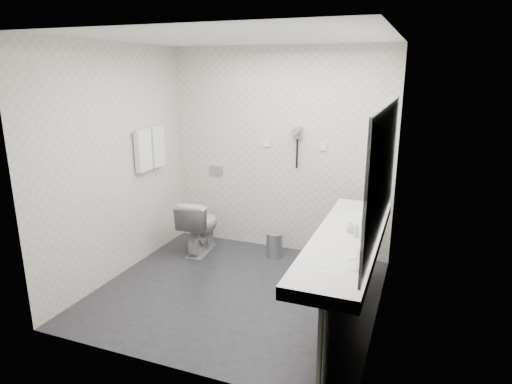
% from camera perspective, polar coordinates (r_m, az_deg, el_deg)
% --- Properties ---
extents(floor, '(2.80, 2.80, 0.00)m').
position_cam_1_polar(floor, '(4.71, -2.42, -12.68)').
color(floor, '#242428').
rests_on(floor, ground).
extents(ceiling, '(2.80, 2.80, 0.00)m').
position_cam_1_polar(ceiling, '(4.16, -2.83, 19.27)').
color(ceiling, white).
rests_on(ceiling, wall_back).
extents(wall_back, '(2.80, 0.00, 2.80)m').
position_cam_1_polar(wall_back, '(5.46, 2.90, 5.20)').
color(wall_back, silver).
rests_on(wall_back, floor).
extents(wall_front, '(2.80, 0.00, 2.80)m').
position_cam_1_polar(wall_front, '(3.17, -12.10, -2.80)').
color(wall_front, silver).
rests_on(wall_front, floor).
extents(wall_left, '(0.00, 2.60, 2.60)m').
position_cam_1_polar(wall_left, '(4.99, -17.53, 3.50)').
color(wall_left, silver).
rests_on(wall_left, floor).
extents(wall_right, '(0.00, 2.60, 2.60)m').
position_cam_1_polar(wall_right, '(3.94, 16.41, 0.50)').
color(wall_right, silver).
rests_on(wall_right, floor).
extents(vanity_counter, '(0.55, 2.20, 0.10)m').
position_cam_1_polar(vanity_counter, '(3.91, 11.61, -6.20)').
color(vanity_counter, white).
rests_on(vanity_counter, floor).
extents(vanity_panel, '(0.03, 2.15, 0.75)m').
position_cam_1_polar(vanity_panel, '(4.08, 11.64, -11.79)').
color(vanity_panel, gray).
rests_on(vanity_panel, floor).
extents(vanity_post_near, '(0.06, 0.06, 0.75)m').
position_cam_1_polar(vanity_post_near, '(3.20, 8.79, -20.05)').
color(vanity_post_near, silver).
rests_on(vanity_post_near, floor).
extents(vanity_post_far, '(0.06, 0.06, 0.75)m').
position_cam_1_polar(vanity_post_far, '(5.02, 14.03, -6.60)').
color(vanity_post_far, silver).
rests_on(vanity_post_far, floor).
extents(mirror, '(0.02, 2.20, 1.05)m').
position_cam_1_polar(mirror, '(3.70, 16.13, 2.77)').
color(mirror, '#B2BCC6').
rests_on(mirror, wall_right).
extents(basin_near, '(0.40, 0.31, 0.05)m').
position_cam_1_polar(basin_near, '(3.31, 9.68, -9.58)').
color(basin_near, white).
rests_on(basin_near, vanity_counter).
extents(basin_far, '(0.40, 0.31, 0.05)m').
position_cam_1_polar(basin_far, '(4.51, 13.06, -2.88)').
color(basin_far, white).
rests_on(basin_far, vanity_counter).
extents(faucet_near, '(0.04, 0.04, 0.15)m').
position_cam_1_polar(faucet_near, '(3.25, 13.16, -8.56)').
color(faucet_near, silver).
rests_on(faucet_near, vanity_counter).
extents(faucet_far, '(0.04, 0.04, 0.15)m').
position_cam_1_polar(faucet_far, '(4.46, 15.61, -2.04)').
color(faucet_far, silver).
rests_on(faucet_far, vanity_counter).
extents(soap_bottle_a, '(0.05, 0.05, 0.09)m').
position_cam_1_polar(soap_bottle_a, '(3.93, 12.45, -4.64)').
color(soap_bottle_a, white).
rests_on(soap_bottle_a, vanity_counter).
extents(soap_bottle_b, '(0.08, 0.08, 0.09)m').
position_cam_1_polar(soap_bottle_b, '(3.98, 12.04, -4.38)').
color(soap_bottle_b, white).
rests_on(soap_bottle_b, vanity_counter).
extents(soap_bottle_c, '(0.06, 0.06, 0.13)m').
position_cam_1_polar(soap_bottle_c, '(3.86, 12.82, -4.77)').
color(soap_bottle_c, white).
rests_on(soap_bottle_c, vanity_counter).
extents(glass_left, '(0.06, 0.06, 0.10)m').
position_cam_1_polar(glass_left, '(4.05, 14.13, -4.10)').
color(glass_left, silver).
rests_on(glass_left, vanity_counter).
extents(glass_right, '(0.07, 0.07, 0.10)m').
position_cam_1_polar(glass_right, '(4.13, 13.79, -3.68)').
color(glass_right, silver).
rests_on(glass_right, vanity_counter).
extents(toilet, '(0.45, 0.71, 0.69)m').
position_cam_1_polar(toilet, '(5.58, -7.26, -4.32)').
color(toilet, white).
rests_on(toilet, floor).
extents(flush_plate, '(0.18, 0.02, 0.12)m').
position_cam_1_polar(flush_plate, '(5.82, -5.16, 2.79)').
color(flush_plate, '#B2B5BA').
rests_on(flush_plate, wall_back).
extents(pedal_bin, '(0.25, 0.25, 0.29)m').
position_cam_1_polar(pedal_bin, '(5.48, 2.42, -6.85)').
color(pedal_bin, '#B2B5BA').
rests_on(pedal_bin, floor).
extents(bin_lid, '(0.21, 0.21, 0.02)m').
position_cam_1_polar(bin_lid, '(5.42, 2.43, -5.38)').
color(bin_lid, '#B2B5BA').
rests_on(bin_lid, pedal_bin).
extents(towel_rail, '(0.02, 0.62, 0.02)m').
position_cam_1_polar(towel_rail, '(5.34, -13.71, 7.81)').
color(towel_rail, silver).
rests_on(towel_rail, wall_left).
extents(towel_near, '(0.07, 0.24, 0.48)m').
position_cam_1_polar(towel_near, '(5.26, -14.33, 5.22)').
color(towel_near, white).
rests_on(towel_near, towel_rail).
extents(towel_far, '(0.07, 0.24, 0.48)m').
position_cam_1_polar(towel_far, '(5.49, -12.65, 5.74)').
color(towel_far, white).
rests_on(towel_far, towel_rail).
extents(dryer_cradle, '(0.10, 0.04, 0.14)m').
position_cam_1_polar(dryer_cradle, '(5.32, 5.41, 7.60)').
color(dryer_cradle, gray).
rests_on(dryer_cradle, wall_back).
extents(dryer_barrel, '(0.08, 0.14, 0.08)m').
position_cam_1_polar(dryer_barrel, '(5.25, 5.21, 7.83)').
color(dryer_barrel, gray).
rests_on(dryer_barrel, dryer_cradle).
extents(dryer_cord, '(0.02, 0.02, 0.35)m').
position_cam_1_polar(dryer_cord, '(5.34, 5.30, 4.93)').
color(dryer_cord, black).
rests_on(dryer_cord, dryer_cradle).
extents(switch_plate_a, '(0.09, 0.02, 0.09)m').
position_cam_1_polar(switch_plate_a, '(5.48, 1.37, 6.31)').
color(switch_plate_a, white).
rests_on(switch_plate_a, wall_back).
extents(switch_plate_b, '(0.09, 0.02, 0.09)m').
position_cam_1_polar(switch_plate_b, '(5.29, 8.57, 5.80)').
color(switch_plate_b, white).
rests_on(switch_plate_b, wall_back).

